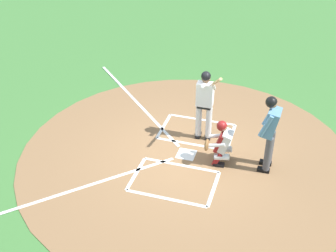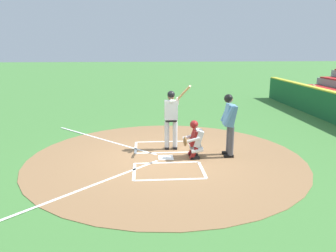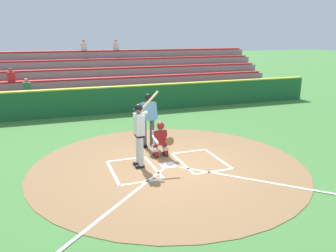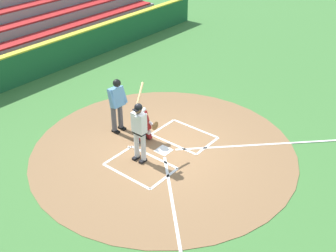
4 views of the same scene
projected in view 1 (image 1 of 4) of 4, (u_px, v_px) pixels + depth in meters
ground_plane at (186, 155)px, 10.73m from camera, size 120.00×120.00×0.00m
dirt_circle at (186, 155)px, 10.72m from camera, size 8.00×8.00×0.01m
home_plate_and_chalk at (152, 148)px, 10.94m from camera, size 7.93×4.91×0.01m
batter at (205, 101)px, 10.71m from camera, size 0.92×0.72×2.13m
catcher at (221, 142)px, 10.16m from camera, size 0.59×0.60×1.13m
plate_umpire at (270, 129)px, 9.71m from camera, size 0.59×0.43×1.86m
baseball at (229, 147)px, 10.92m from camera, size 0.07×0.07×0.07m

